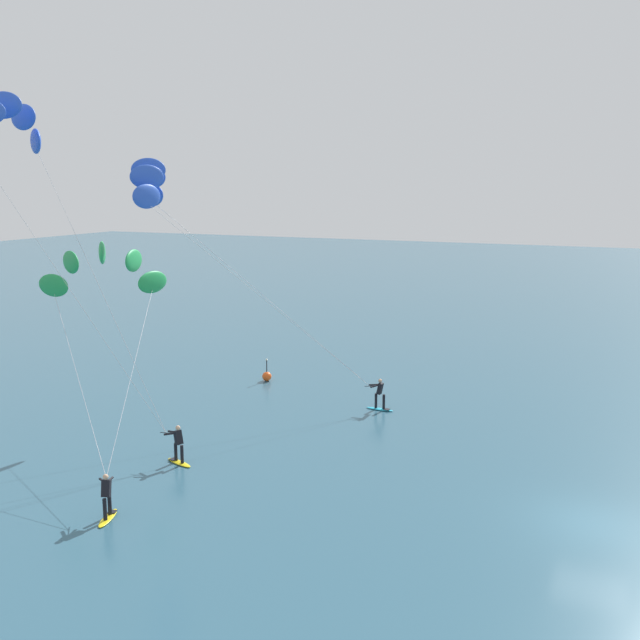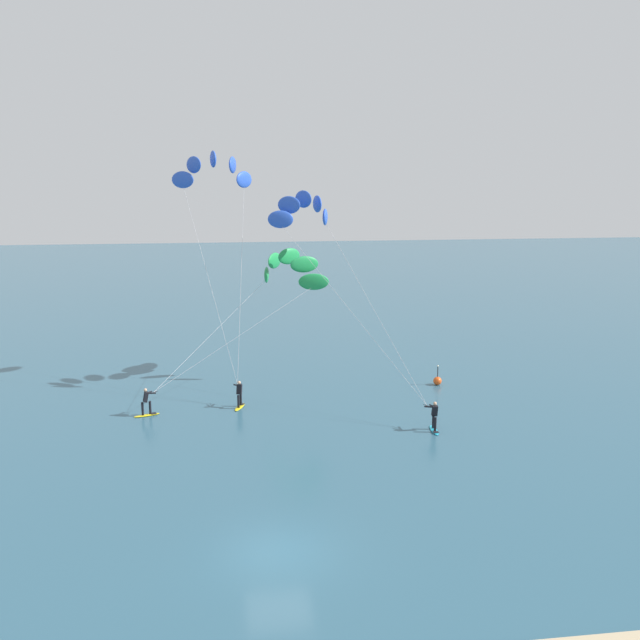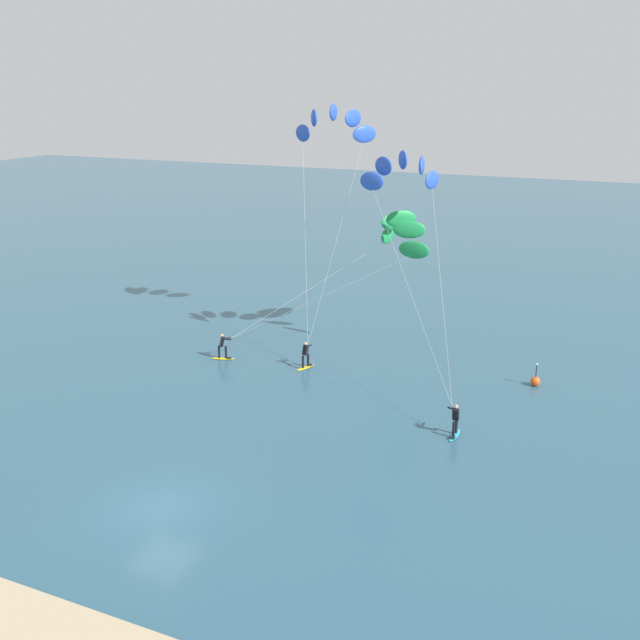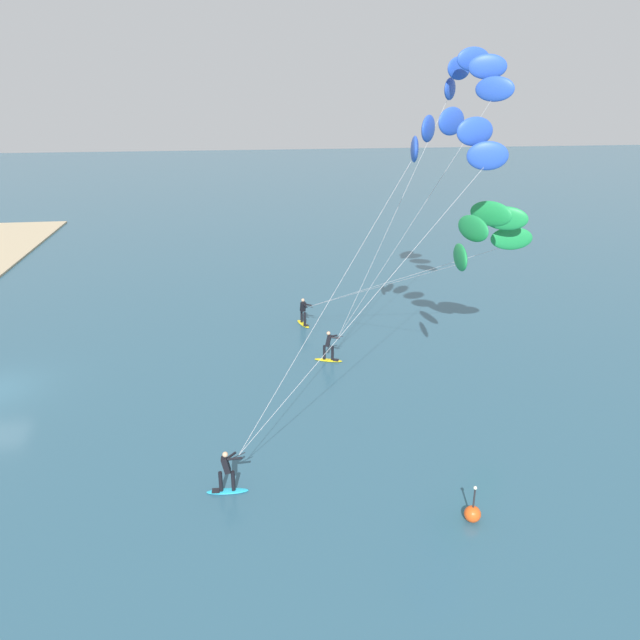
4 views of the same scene
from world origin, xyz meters
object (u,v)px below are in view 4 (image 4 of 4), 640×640
at_px(kitesurfer_nearshore, 466,87).
at_px(marker_buoy, 473,513).
at_px(kitesurfer_mid_water, 441,151).
at_px(kitesurfer_far_out, 480,235).

distance_m(kitesurfer_nearshore, marker_buoy, 20.04).
height_order(kitesurfer_mid_water, marker_buoy, kitesurfer_mid_water).
bearing_deg(marker_buoy, kitesurfer_far_out, 160.48).
relative_size(kitesurfer_mid_water, kitesurfer_far_out, 1.04).
bearing_deg(kitesurfer_mid_water, kitesurfer_far_out, 117.90).
bearing_deg(kitesurfer_nearshore, kitesurfer_far_out, -6.04).
relative_size(kitesurfer_mid_water, marker_buoy, 9.31).
xyz_separation_m(kitesurfer_mid_water, kitesurfer_far_out, (-1.34, 2.54, -3.83)).
height_order(kitesurfer_nearshore, marker_buoy, kitesurfer_nearshore).
xyz_separation_m(kitesurfer_far_out, marker_buoy, (9.91, -3.51, -7.05)).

